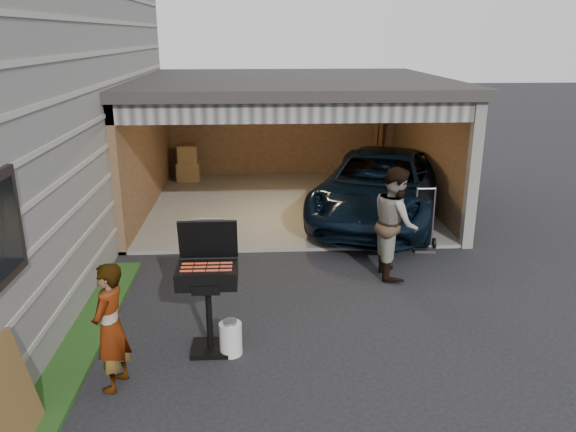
% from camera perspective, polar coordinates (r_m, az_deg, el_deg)
% --- Properties ---
extents(ground, '(80.00, 80.00, 0.00)m').
position_cam_1_polar(ground, '(7.14, -3.02, -14.13)').
color(ground, black).
rests_on(ground, ground).
extents(groundcover_strip, '(0.50, 8.00, 0.06)m').
position_cam_1_polar(groundcover_strip, '(6.69, -23.64, -17.95)').
color(groundcover_strip, '#193814').
rests_on(groundcover_strip, ground).
extents(garage, '(6.80, 6.30, 2.90)m').
position_cam_1_polar(garage, '(13.01, 0.04, 9.47)').
color(garage, '#605E59').
rests_on(garage, ground).
extents(minivan, '(3.97, 5.55, 1.40)m').
position_cam_1_polar(minivan, '(11.95, 9.33, 2.75)').
color(minivan, black).
rests_on(minivan, ground).
extents(woman, '(0.47, 0.61, 1.49)m').
position_cam_1_polar(woman, '(6.54, -17.60, -10.72)').
color(woman, '#C8D3FB').
rests_on(woman, ground).
extents(man, '(0.70, 0.89, 1.82)m').
position_cam_1_polar(man, '(9.20, 10.83, -0.63)').
color(man, '#4E2E1E').
rests_on(man, ground).
extents(bbq_grill, '(0.73, 0.64, 1.63)m').
position_cam_1_polar(bbq_grill, '(6.92, -8.16, -6.31)').
color(bbq_grill, black).
rests_on(bbq_grill, ground).
extents(propane_tank, '(0.36, 0.36, 0.42)m').
position_cam_1_polar(propane_tank, '(7.13, -5.84, -12.29)').
color(propane_tank, silver).
rests_on(propane_tank, ground).
extents(plywood_panel, '(0.27, 0.97, 1.07)m').
position_cam_1_polar(plywood_panel, '(6.07, -26.71, -16.64)').
color(plywood_panel, brown).
rests_on(plywood_panel, ground).
extents(hand_truck, '(0.49, 0.36, 1.18)m').
position_cam_1_polar(hand_truck, '(10.62, 13.60, -2.17)').
color(hand_truck, slate).
rests_on(hand_truck, ground).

